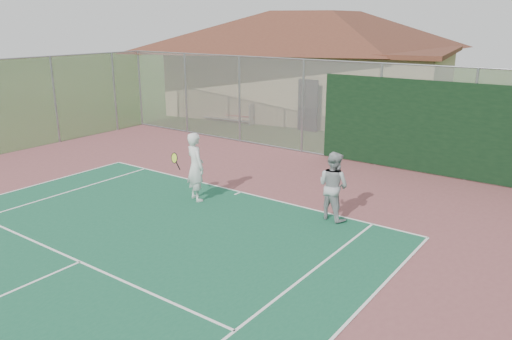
# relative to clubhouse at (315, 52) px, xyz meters

# --- Properties ---
(back_fence) EXTENTS (20.08, 0.11, 3.53)m
(back_fence) POSITION_rel_clubhouse_xyz_m (7.15, -8.01, -1.56)
(back_fence) COLOR gray
(back_fence) RESTS_ON ground
(side_fence_left) EXTENTS (0.08, 9.00, 3.50)m
(side_fence_left) POSITION_rel_clubhouse_xyz_m (-4.96, -12.49, -1.48)
(side_fence_left) COLOR gray
(side_fence_left) RESTS_ON ground
(clubhouse) EXTENTS (16.18, 12.18, 6.36)m
(clubhouse) POSITION_rel_clubhouse_xyz_m (0.00, 0.00, 0.00)
(clubhouse) COLOR tan
(clubhouse) RESTS_ON ground
(bleachers) EXTENTS (2.88, 1.87, 1.03)m
(bleachers) POSITION_rel_clubhouse_xyz_m (-2.05, -4.29, -2.69)
(bleachers) COLOR #AF3128
(bleachers) RESTS_ON ground
(player_white_front) EXTENTS (1.09, 0.75, 1.92)m
(player_white_front) POSITION_rel_clubhouse_xyz_m (4.42, -14.35, -2.27)
(player_white_front) COLOR silver
(player_white_front) RESTS_ON ground
(player_grey_back) EXTENTS (0.96, 0.81, 1.74)m
(player_grey_back) POSITION_rel_clubhouse_xyz_m (8.16, -13.36, -2.36)
(player_grey_back) COLOR #A2A4A7
(player_grey_back) RESTS_ON ground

